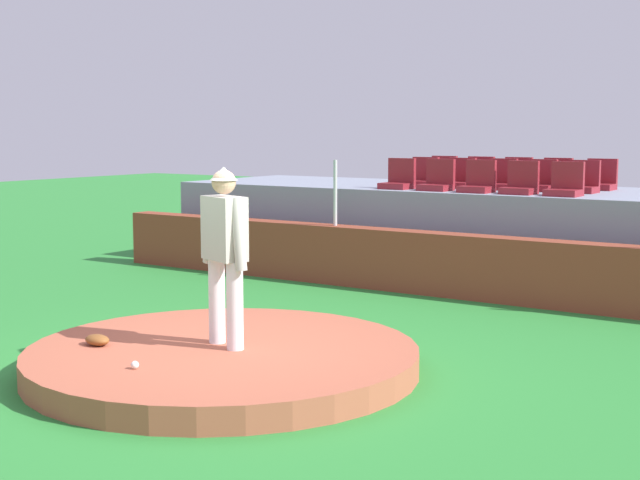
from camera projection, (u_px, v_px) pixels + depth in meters
name	position (u px, v px, depth m)	size (l,w,h in m)	color
ground_plane	(223.00, 371.00, 9.02)	(60.00, 60.00, 0.00)	#2B8132
pitchers_mound	(223.00, 359.00, 9.00)	(3.93, 3.93, 0.25)	#A9553D
pitcher	(225.00, 243.00, 8.90)	(0.76, 0.41, 1.80)	white
baseball	(135.00, 365.00, 8.15)	(0.07, 0.07, 0.07)	white
fielding_glove	(97.00, 340.00, 9.05)	(0.30, 0.20, 0.11)	brown
brick_barrier	(444.00, 264.00, 13.11)	(12.27, 0.40, 0.92)	brown
fence_post_left	(335.00, 193.00, 14.03)	(0.06, 0.06, 1.03)	silver
bleacher_platform	(502.00, 232.00, 14.89)	(11.49, 3.04, 1.45)	gray
stadium_chair_0	(399.00, 179.00, 14.77)	(0.48, 0.44, 0.50)	maroon
stadium_chair_1	(438.00, 181.00, 14.35)	(0.48, 0.44, 0.50)	maroon
stadium_chair_2	(478.00, 182.00, 13.93)	(0.48, 0.44, 0.50)	maroon
stadium_chair_3	(521.00, 184.00, 13.57)	(0.48, 0.44, 0.50)	maroon
stadium_chair_4	(565.00, 185.00, 13.17)	(0.48, 0.44, 0.50)	maroon
stadium_chair_5	(423.00, 177.00, 15.40)	(0.48, 0.44, 0.50)	maroon
stadium_chair_6	(460.00, 179.00, 14.99)	(0.48, 0.44, 0.50)	maroon
stadium_chair_7	(500.00, 180.00, 14.61)	(0.48, 0.44, 0.50)	maroon
stadium_chair_8	(540.00, 181.00, 14.26)	(0.48, 0.44, 0.50)	maroon
stadium_chair_9	(582.00, 183.00, 13.86)	(0.48, 0.44, 0.50)	maroon
stadium_chair_10	(442.00, 175.00, 16.07)	(0.48, 0.44, 0.50)	maroon
stadium_chair_11	(479.00, 176.00, 15.68)	(0.48, 0.44, 0.50)	maroon
stadium_chair_12	(516.00, 177.00, 15.32)	(0.48, 0.44, 0.50)	maroon
stadium_chair_13	(556.00, 179.00, 14.93)	(0.48, 0.44, 0.50)	maroon
stadium_chair_14	(600.00, 180.00, 14.53)	(0.48, 0.44, 0.50)	maroon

